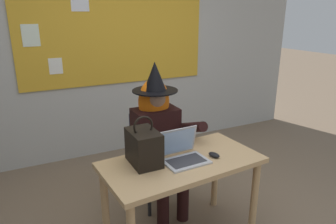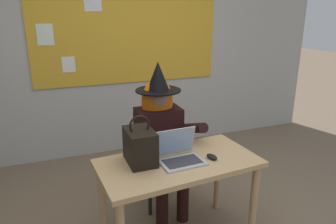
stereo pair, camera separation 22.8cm
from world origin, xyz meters
The scene contains 7 objects.
wall_back_bulletin centered at (0.00, 2.10, 1.42)m, with size 5.72×2.20×2.81m.
desk_main centered at (-0.14, 0.09, 0.63)m, with size 1.27×0.72×0.74m.
chair_at_desk centered at (-0.09, 0.77, 0.51)m, with size 0.44×0.44×0.91m.
person_costumed centered at (-0.09, 0.64, 0.79)m, with size 0.60×0.67×1.42m.
laptop centered at (-0.13, 0.10, 0.79)m, with size 0.35×0.29×0.24m.
computer_mouse centered at (0.12, 0.03, 0.76)m, with size 0.06×0.10×0.03m, color black.
handbag centered at (-0.42, 0.18, 0.88)m, with size 0.20×0.30×0.38m.
Camera 2 is at (-1.00, -1.90, 1.83)m, focal length 33.18 mm.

